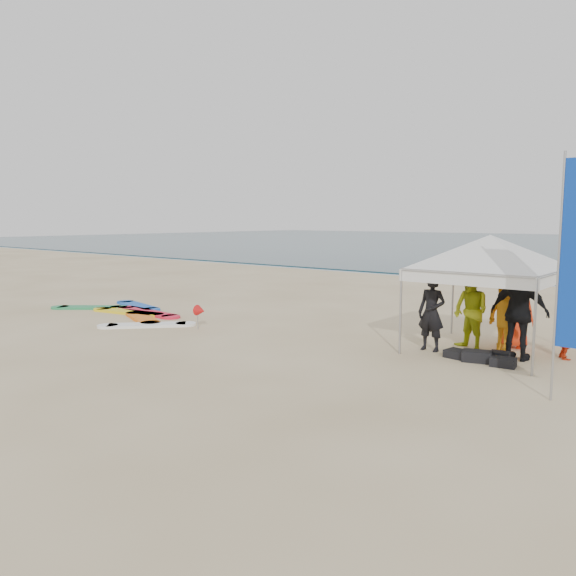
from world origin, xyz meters
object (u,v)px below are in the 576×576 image
(person_black_a, at_px, (431,313))
(person_orange_b, at_px, (515,311))
(person_yellow, at_px, (471,311))
(person_orange_a, at_px, (507,315))
(person_black_b, at_px, (520,312))
(canopy_tent, at_px, (490,235))
(person_seated, at_px, (566,338))
(surfboard_spread, at_px, (132,313))
(marker_pennant, at_px, (201,311))

(person_black_a, relative_size, person_orange_b, 1.02)
(person_black_a, height_order, person_yellow, person_yellow)
(person_orange_a, height_order, person_orange_b, person_orange_a)
(person_orange_a, bearing_deg, person_black_a, 62.39)
(person_black_b, bearing_deg, person_orange_b, -65.47)
(person_orange_a, xyz_separation_m, canopy_tent, (-0.35, -0.20, 1.67))
(person_black_a, distance_m, person_seated, 2.69)
(person_black_b, height_order, surfboard_spread, person_black_b)
(person_yellow, height_order, canopy_tent, canopy_tent)
(person_black_a, xyz_separation_m, person_yellow, (0.62, 0.62, 0.02))
(person_black_a, bearing_deg, canopy_tent, 36.72)
(person_orange_b, bearing_deg, person_black_a, 40.55)
(person_black_a, xyz_separation_m, person_orange_b, (1.30, 1.42, -0.02))
(person_yellow, height_order, person_black_b, person_black_b)
(person_seated, bearing_deg, surfboard_spread, 73.00)
(person_orange_a, distance_m, canopy_tent, 1.72)
(person_yellow, distance_m, person_seated, 1.91)
(person_black_a, xyz_separation_m, marker_pennant, (-5.57, -1.61, -0.33))
(person_black_a, bearing_deg, person_yellow, 46.53)
(person_orange_b, relative_size, person_seated, 1.90)
(person_yellow, height_order, person_orange_b, person_yellow)
(person_black_a, xyz_separation_m, person_black_b, (1.72, 0.35, 0.15))
(surfboard_spread, bearing_deg, person_seated, 11.82)
(person_seated, xyz_separation_m, canopy_tent, (-1.47, -0.40, 2.06))
(person_orange_b, bearing_deg, person_orange_a, 83.76)
(person_black_b, height_order, person_orange_b, person_black_b)
(person_seated, height_order, canopy_tent, canopy_tent)
(person_orange_b, xyz_separation_m, canopy_tent, (-0.34, -0.75, 1.67))
(person_black_b, distance_m, person_orange_b, 1.17)
(person_seated, bearing_deg, person_orange_b, 44.08)
(person_yellow, distance_m, person_black_b, 1.14)
(person_black_a, bearing_deg, person_orange_b, 49.16)
(person_black_a, relative_size, canopy_tent, 0.44)
(surfboard_spread, bearing_deg, marker_pennant, -5.07)
(person_black_b, relative_size, person_seated, 2.28)
(person_orange_b, bearing_deg, person_black_b, 104.40)
(person_orange_a, distance_m, person_seated, 1.21)
(person_black_a, relative_size, marker_pennant, 2.60)
(person_black_b, relative_size, marker_pennant, 3.06)
(person_yellow, distance_m, person_orange_b, 1.05)
(person_yellow, bearing_deg, person_seated, 39.29)
(person_seated, xyz_separation_m, marker_pennant, (-7.99, -2.69, 0.07))
(person_black_b, height_order, marker_pennant, person_black_b)
(person_yellow, relative_size, person_black_b, 0.87)
(person_black_b, bearing_deg, person_seated, -131.30)
(person_black_a, distance_m, person_black_b, 1.76)
(person_black_a, height_order, person_orange_a, person_black_a)
(canopy_tent, xyz_separation_m, marker_pennant, (-6.52, -2.29, -1.99))
(canopy_tent, xyz_separation_m, surfboard_spread, (-9.92, -1.98, -2.45))
(person_black_a, bearing_deg, person_orange_a, 35.26)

